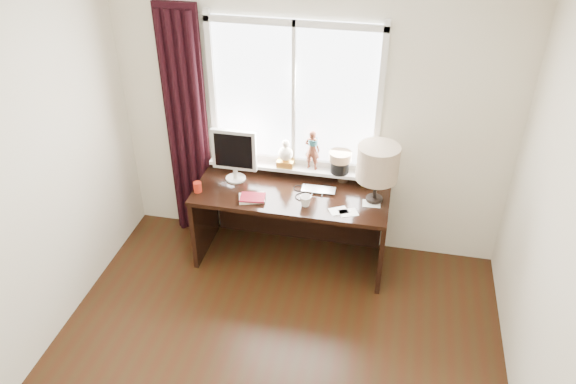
% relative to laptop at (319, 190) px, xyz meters
% --- Properties ---
extents(ceiling, '(3.50, 4.00, 0.00)m').
position_rel_laptop_xyz_m(ceiling, '(-0.13, -1.69, 1.84)').
color(ceiling, white).
rests_on(ceiling, wall_back).
extents(wall_back, '(3.50, 0.00, 2.60)m').
position_rel_laptop_xyz_m(wall_back, '(-0.13, 0.31, 0.54)').
color(wall_back, silver).
rests_on(wall_back, ground).
extents(wall_right, '(0.00, 4.00, 2.60)m').
position_rel_laptop_xyz_m(wall_right, '(1.62, -1.69, 0.54)').
color(wall_right, silver).
rests_on(wall_right, ground).
extents(laptop, '(0.30, 0.19, 0.02)m').
position_rel_laptop_xyz_m(laptop, '(0.00, 0.00, 0.00)').
color(laptop, silver).
rests_on(laptop, desk).
extents(mug, '(0.13, 0.13, 0.10)m').
position_rel_laptop_xyz_m(mug, '(-0.07, -0.24, 0.04)').
color(mug, white).
rests_on(mug, desk).
extents(red_cup, '(0.07, 0.07, 0.09)m').
position_rel_laptop_xyz_m(red_cup, '(-1.03, -0.23, 0.03)').
color(red_cup, '#9C1E0E').
rests_on(red_cup, desk).
extents(window, '(1.52, 0.21, 1.40)m').
position_rel_laptop_xyz_m(window, '(-0.27, 0.26, 0.55)').
color(window, white).
rests_on(window, ground).
extents(curtain, '(0.38, 0.09, 2.25)m').
position_rel_laptop_xyz_m(curtain, '(-1.26, 0.21, 0.35)').
color(curtain, black).
rests_on(curtain, floor).
extents(desk, '(1.70, 0.70, 0.75)m').
position_rel_laptop_xyz_m(desk, '(-0.23, 0.03, -0.26)').
color(desk, black).
rests_on(desk, floor).
extents(monitor, '(0.40, 0.18, 0.49)m').
position_rel_laptop_xyz_m(monitor, '(-0.77, 0.04, 0.27)').
color(monitor, beige).
rests_on(monitor, desk).
extents(notebook_stack, '(0.26, 0.22, 0.03)m').
position_rel_laptop_xyz_m(notebook_stack, '(-0.54, -0.25, 0.00)').
color(notebook_stack, beige).
rests_on(notebook_stack, desk).
extents(brush_holder, '(0.09, 0.09, 0.25)m').
position_rel_laptop_xyz_m(brush_holder, '(0.18, 0.21, 0.05)').
color(brush_holder, black).
rests_on(brush_holder, desk).
extents(icon_frame, '(0.10, 0.03, 0.13)m').
position_rel_laptop_xyz_m(icon_frame, '(0.40, 0.16, 0.05)').
color(icon_frame, gold).
rests_on(icon_frame, desk).
extents(table_lamp, '(0.35, 0.35, 0.52)m').
position_rel_laptop_xyz_m(table_lamp, '(0.49, -0.05, 0.35)').
color(table_lamp, black).
rests_on(table_lamp, desk).
extents(loose_papers, '(0.43, 0.31, 0.00)m').
position_rel_laptop_xyz_m(loose_papers, '(0.32, -0.22, -0.01)').
color(loose_papers, white).
rests_on(loose_papers, desk).
extents(desk_cables, '(0.37, 0.33, 0.01)m').
position_rel_laptop_xyz_m(desk_cables, '(-0.08, -0.04, -0.01)').
color(desk_cables, black).
rests_on(desk_cables, desk).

